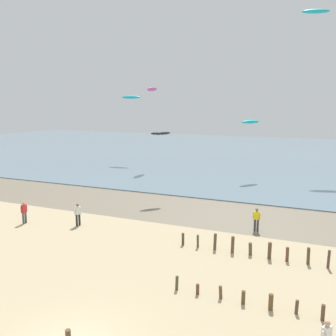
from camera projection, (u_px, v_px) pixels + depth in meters
wet_sand_strip at (216, 214)px, 32.18m from camera, size 120.00×8.49×0.01m
sea at (279, 155)px, 67.63m from camera, size 160.00×70.00×0.10m
groyne_mid at (290, 306)px, 16.93m from camera, size 10.41×0.32×0.75m
groyne_far at (304, 256)px, 22.10m from camera, size 15.64×0.39×1.07m
person_nearest_camera at (24, 212)px, 29.49m from camera, size 0.28×0.56×1.71m
person_mid_beach at (256, 219)px, 27.66m from camera, size 0.56×0.29×1.71m
person_right_flank at (78, 214)px, 28.93m from camera, size 0.37×0.51×1.71m
kite_aloft_3 at (250, 122)px, 45.89m from camera, size 2.28×2.71×0.51m
kite_aloft_5 at (161, 133)px, 36.35m from camera, size 1.85×1.97×0.40m
kite_aloft_6 at (131, 97)px, 59.09m from camera, size 3.22×1.30×0.54m
kite_aloft_7 at (152, 89)px, 53.23m from camera, size 1.12×2.86×0.79m
kite_aloft_8 at (316, 11)px, 49.84m from camera, size 3.79×2.17×0.73m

